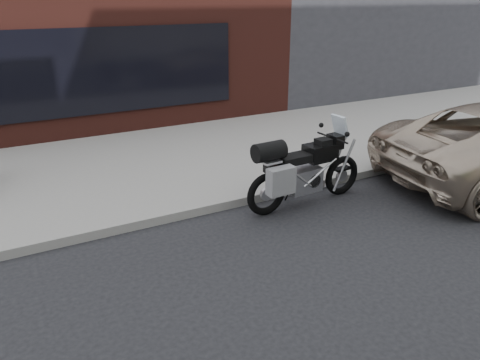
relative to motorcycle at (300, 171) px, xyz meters
name	(u,v)px	position (x,y,z in m)	size (l,w,h in m)	color
near_sidewalk	(146,158)	(-1.62, 3.44, -0.57)	(44.00, 6.00, 0.15)	gray
storefront	(6,34)	(-3.62, 10.43, 1.60)	(14.00, 10.07, 4.50)	#52211A
neighbour_building	(324,4)	(8.38, 10.44, 2.35)	(10.00, 10.00, 6.00)	#2D2D33
motorcycle	(300,171)	(0.00, 0.00, 0.00)	(2.37, 0.84, 1.50)	black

